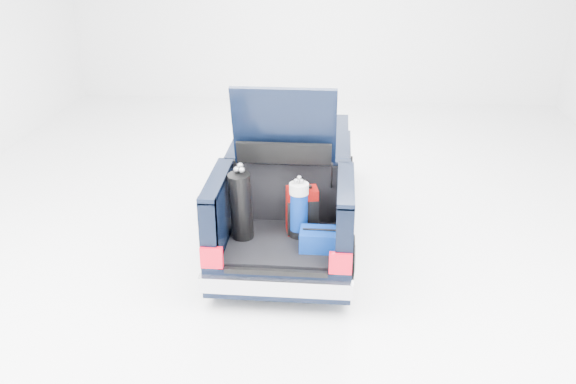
# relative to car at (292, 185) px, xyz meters

# --- Properties ---
(ground) EXTENTS (14.00, 14.00, 0.00)m
(ground) POSITION_rel_car_xyz_m (0.00, -0.11, -0.67)
(ground) COLOR white
(ground) RESTS_ON ground
(car) EXTENTS (1.87, 4.65, 2.47)m
(car) POSITION_rel_car_xyz_m (0.00, 0.00, 0.00)
(car) COLOR black
(car) RESTS_ON ground
(red_suitcase) EXTENTS (0.43, 0.32, 0.64)m
(red_suitcase) POSITION_rel_car_xyz_m (0.24, -1.32, 0.23)
(red_suitcase) COLOR #640503
(red_suitcase) RESTS_ON car
(black_golf_bag) EXTENTS (0.36, 0.40, 0.99)m
(black_golf_bag) POSITION_rel_car_xyz_m (-0.50, -1.55, 0.37)
(black_golf_bag) COLOR black
(black_golf_bag) RESTS_ON car
(blue_golf_bag) EXTENTS (0.27, 0.27, 0.81)m
(blue_golf_bag) POSITION_rel_car_xyz_m (0.21, -1.42, 0.29)
(blue_golf_bag) COLOR black
(blue_golf_bag) RESTS_ON car
(blue_duffel) EXTENTS (0.52, 0.34, 0.27)m
(blue_duffel) POSITION_rel_car_xyz_m (0.50, -1.73, 0.05)
(blue_duffel) COLOR navy
(blue_duffel) RESTS_ON car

